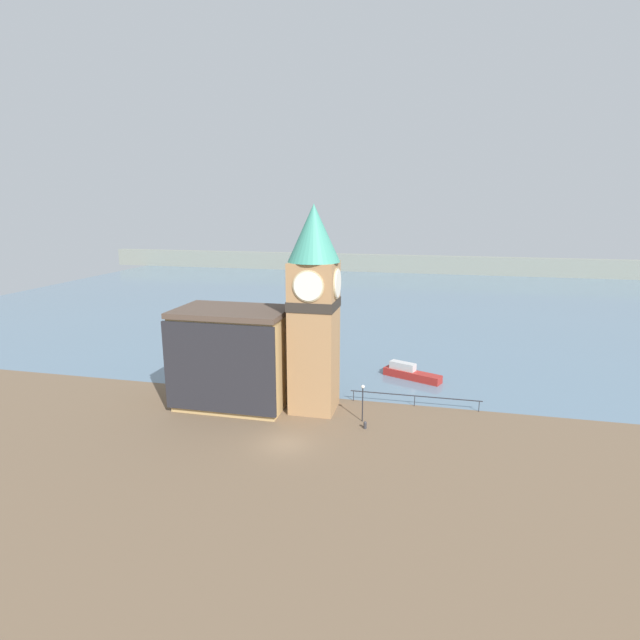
# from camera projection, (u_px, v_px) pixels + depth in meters

# --- Properties ---
(ground_plane) EXTENTS (160.00, 160.00, 0.00)m
(ground_plane) POSITION_uv_depth(u_px,v_px,m) (285.00, 444.00, 40.69)
(ground_plane) COLOR brown
(water) EXTENTS (160.00, 120.00, 0.00)m
(water) POSITION_uv_depth(u_px,v_px,m) (380.00, 296.00, 107.79)
(water) COLOR slate
(water) RESTS_ON ground_plane
(far_shoreline) EXTENTS (180.00, 3.00, 5.00)m
(far_shoreline) POSITION_uv_depth(u_px,v_px,m) (395.00, 264.00, 145.22)
(far_shoreline) COLOR gray
(far_shoreline) RESTS_ON water
(pier_railing) EXTENTS (12.56, 0.08, 1.09)m
(pier_railing) POSITION_uv_depth(u_px,v_px,m) (415.00, 397.00, 48.17)
(pier_railing) COLOR #232328
(pier_railing) RESTS_ON ground_plane
(clock_tower) EXTENTS (4.73, 4.73, 19.17)m
(clock_tower) POSITION_uv_depth(u_px,v_px,m) (314.00, 305.00, 45.51)
(clock_tower) COLOR #9E754C
(clock_tower) RESTS_ON ground_plane
(pier_building) EXTENTS (10.69, 6.98, 9.51)m
(pier_building) POSITION_uv_depth(u_px,v_px,m) (233.00, 357.00, 47.83)
(pier_building) COLOR tan
(pier_building) RESTS_ON ground_plane
(boat_near) EXTENTS (6.67, 3.93, 1.72)m
(boat_near) POSITION_uv_depth(u_px,v_px,m) (410.00, 373.00, 55.99)
(boat_near) COLOR maroon
(boat_near) RESTS_ON water
(mooring_bollard_near) EXTENTS (0.29, 0.29, 0.66)m
(mooring_bollard_near) POSITION_uv_depth(u_px,v_px,m) (365.00, 425.00, 43.45)
(mooring_bollard_near) COLOR #2D2D33
(mooring_bollard_near) RESTS_ON ground_plane
(lamp_post) EXTENTS (0.32, 0.32, 3.47)m
(lamp_post) POSITION_uv_depth(u_px,v_px,m) (363.00, 396.00, 44.43)
(lamp_post) COLOR black
(lamp_post) RESTS_ON ground_plane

